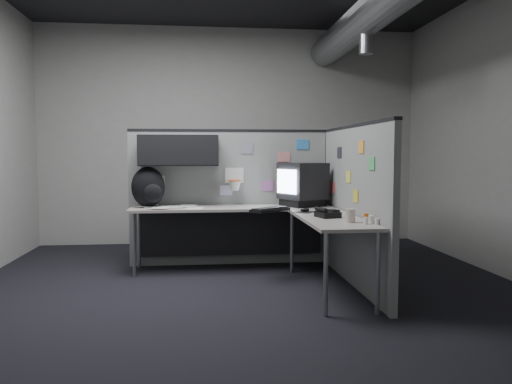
{
  "coord_description": "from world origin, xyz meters",
  "views": [
    {
      "loc": [
        -0.45,
        -4.71,
        1.33
      ],
      "look_at": [
        0.11,
        0.35,
        0.95
      ],
      "focal_mm": 35.0,
      "sensor_mm": 36.0,
      "label": 1
    }
  ],
  "objects": [
    {
      "name": "phone",
      "position": [
        0.75,
        -0.08,
        0.77
      ],
      "size": [
        0.23,
        0.25,
        0.1
      ],
      "rotation": [
        0.0,
        0.0,
        0.09
      ],
      "color": "black",
      "rests_on": "desk"
    },
    {
      "name": "mouse",
      "position": [
        0.62,
        0.36,
        0.75
      ],
      "size": [
        0.26,
        0.27,
        0.05
      ],
      "rotation": [
        0.0,
        0.0,
        0.12
      ],
      "color": "black",
      "rests_on": "desk"
    },
    {
      "name": "bottles",
      "position": [
        1.01,
        -0.53,
        0.76
      ],
      "size": [
        0.13,
        0.16,
        0.08
      ],
      "rotation": [
        0.0,
        0.0,
        -0.03
      ],
      "color": "silver",
      "rests_on": "desk"
    },
    {
      "name": "cup",
      "position": [
        0.86,
        -0.45,
        0.79
      ],
      "size": [
        0.11,
        0.11,
        0.12
      ],
      "primitive_type": "cylinder",
      "rotation": [
        0.0,
        0.0,
        -0.29
      ],
      "color": "#BBB1A5",
      "rests_on": "desk"
    },
    {
      "name": "monitor",
      "position": [
        0.72,
        0.97,
        0.99
      ],
      "size": [
        0.59,
        0.59,
        0.5
      ],
      "rotation": [
        0.0,
        0.0,
        -0.31
      ],
      "color": "black",
      "rests_on": "desk"
    },
    {
      "name": "desk",
      "position": [
        0.15,
        0.7,
        0.61
      ],
      "size": [
        2.31,
        2.11,
        0.73
      ],
      "color": "#9F978F",
      "rests_on": "ground"
    },
    {
      "name": "papers",
      "position": [
        -0.8,
        0.99,
        0.74
      ],
      "size": [
        0.75,
        0.5,
        0.02
      ],
      "rotation": [
        0.0,
        0.0,
        -0.09
      ],
      "color": "white",
      "rests_on": "desk"
    },
    {
      "name": "partition_back",
      "position": [
        -0.25,
        1.23,
        1.0
      ],
      "size": [
        2.44,
        0.42,
        1.63
      ],
      "color": "gray",
      "rests_on": "ground"
    },
    {
      "name": "room",
      "position": [
        0.56,
        0.0,
        2.1
      ],
      "size": [
        5.62,
        5.62,
        3.22
      ],
      "color": "black",
      "rests_on": "ground"
    },
    {
      "name": "partition_right",
      "position": [
        1.1,
        0.22,
        0.82
      ],
      "size": [
        0.07,
        2.23,
        1.63
      ],
      "color": "gray",
      "rests_on": "ground"
    },
    {
      "name": "backpack",
      "position": [
        -1.04,
        1.03,
        0.95
      ],
      "size": [
        0.4,
        0.36,
        0.46
      ],
      "rotation": [
        0.0,
        0.0,
        0.11
      ],
      "color": "black",
      "rests_on": "desk"
    },
    {
      "name": "keyboard",
      "position": [
        0.28,
        0.48,
        0.75
      ],
      "size": [
        0.47,
        0.44,
        0.04
      ],
      "rotation": [
        0.0,
        0.0,
        -0.07
      ],
      "color": "black",
      "rests_on": "desk"
    }
  ]
}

